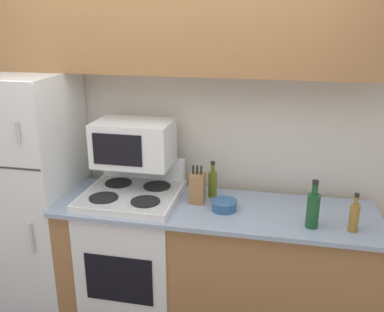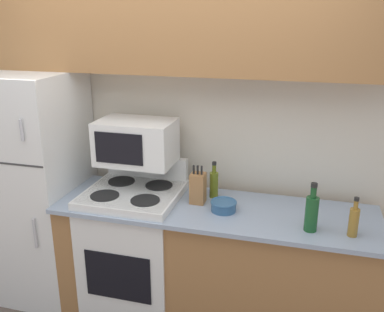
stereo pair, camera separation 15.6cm
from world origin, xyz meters
TOP-DOWN VIEW (x-y plane):
  - wall_back at (0.00, 0.72)m, footprint 8.00×0.05m
  - lower_cabinets at (0.35, 0.30)m, footprint 2.11×0.65m
  - refrigerator at (-1.06, 0.34)m, footprint 0.70×0.71m
  - upper_cabinets at (0.00, 0.54)m, footprint 2.81×0.31m
  - stove at (-0.23, 0.29)m, footprint 0.64×0.63m
  - microwave at (-0.24, 0.41)m, footprint 0.53×0.36m
  - knife_block at (0.22, 0.34)m, footprint 0.10×0.10m
  - bowl at (0.42, 0.25)m, footprint 0.17×0.17m
  - bottle_olive_oil at (0.31, 0.45)m, footprint 0.06×0.06m
  - bottle_vinegar at (1.20, 0.13)m, footprint 0.06×0.06m
  - bottle_wine_green at (0.96, 0.13)m, footprint 0.08×0.08m

SIDE VIEW (x-z plane):
  - lower_cabinets at x=0.35m, z-range 0.00..0.90m
  - stove at x=-0.23m, z-range -0.06..1.05m
  - refrigerator at x=-1.06m, z-range 0.00..1.73m
  - bowl at x=0.42m, z-range 0.90..0.97m
  - bottle_vinegar at x=1.20m, z-range 0.87..1.11m
  - bottle_olive_oil at x=0.31m, z-range 0.87..1.13m
  - knife_block at x=0.22m, z-range 0.87..1.14m
  - bottle_wine_green at x=0.96m, z-range 0.87..1.17m
  - microwave at x=-0.24m, z-range 1.12..1.42m
  - wall_back at x=0.00m, z-range 0.00..2.55m
  - upper_cabinets at x=0.00m, z-range 1.73..2.30m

